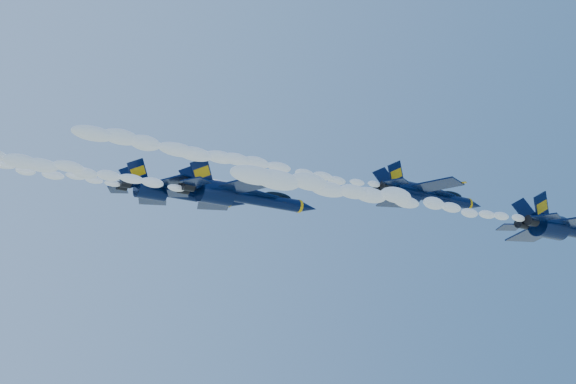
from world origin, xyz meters
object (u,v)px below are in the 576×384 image
jet_third (243,196)px  jet_fourth (177,192)px  jet_lead (570,229)px  jet_second (426,195)px

jet_third → jet_fourth: 7.87m
jet_lead → jet_fourth: (-31.80, 27.45, 6.00)m
jet_lead → jet_second: (-10.12, 10.07, 4.70)m
jet_lead → jet_fourth: bearing=139.2°
jet_lead → jet_third: size_ratio=0.94×
jet_lead → jet_second: 15.03m
jet_second → jet_lead: bearing=-44.8°
jet_fourth → jet_third: bearing=-43.6°
jet_third → jet_fourth: (-5.66, 5.39, 0.92)m
jet_lead → jet_fourth: jet_fourth is taller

